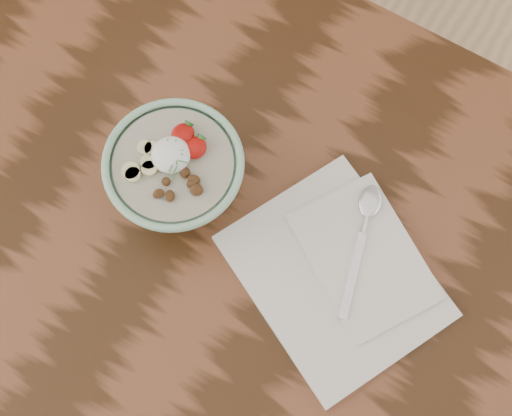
{
  "coord_description": "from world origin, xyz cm",
  "views": [
    {
      "loc": [
        25.09,
        -18.94,
        169.11
      ],
      "look_at": [
        11.26,
        4.27,
        85.85
      ],
      "focal_mm": 50.0,
      "sensor_mm": 36.0,
      "label": 1
    }
  ],
  "objects": [
    {
      "name": "table",
      "position": [
        0.0,
        0.0,
        65.7
      ],
      "size": [
        160.0,
        90.0,
        75.0
      ],
      "color": "#341D0D",
      "rests_on": "ground"
    },
    {
      "name": "breakfast_bowl",
      "position": [
        -1.03,
        4.27,
        81.17
      ],
      "size": [
        18.26,
        18.26,
        12.2
      ],
      "rotation": [
        0.0,
        0.0,
        0.01
      ],
      "color": "#8FC19F",
      "rests_on": "table"
    },
    {
      "name": "napkin",
      "position": [
        23.98,
        5.18,
        75.7
      ],
      "size": [
        33.99,
        31.58,
        1.67
      ],
      "rotation": [
        0.0,
        0.0,
        -0.45
      ],
      "color": "silver",
      "rests_on": "table"
    },
    {
      "name": "spoon",
      "position": [
        23.43,
        12.95,
        77.09
      ],
      "size": [
        7.19,
        18.93,
        1.0
      ],
      "rotation": [
        0.0,
        0.0,
        0.27
      ],
      "color": "silver",
      "rests_on": "napkin"
    }
  ]
}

